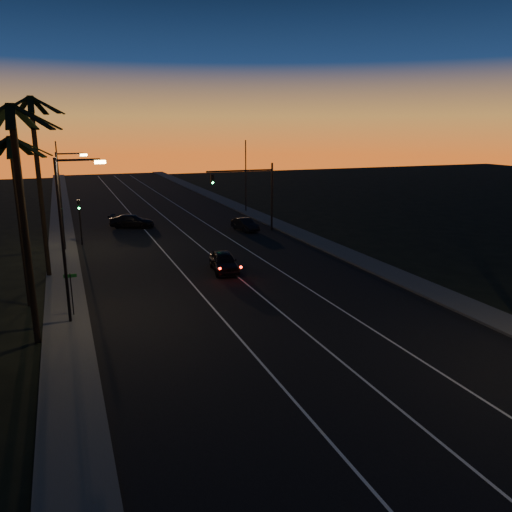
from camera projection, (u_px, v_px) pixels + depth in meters
name	position (u px, v px, depth m)	size (l,w,h in m)	color
road	(212.00, 261.00, 40.30)	(20.00, 170.00, 0.01)	black
sidewalk_left	(64.00, 275.00, 36.35)	(2.40, 170.00, 0.16)	#3A3A37
sidewalk_right	(333.00, 248.00, 44.22)	(2.40, 170.00, 0.16)	#3A3A37
lane_stripe_left	(175.00, 265.00, 39.25)	(0.12, 160.00, 0.01)	silver
lane_stripe_mid	(218.00, 260.00, 40.47)	(0.12, 160.00, 0.01)	silver
lane_stripe_right	(258.00, 256.00, 41.70)	(0.12, 160.00, 0.01)	silver
palm_near	(22.00, 202.00, 23.29)	(4.25, 4.16, 11.53)	black
palm_mid	(18.00, 203.00, 28.70)	(4.25, 4.16, 10.03)	black
palm_far	(38.00, 171.00, 34.12)	(4.25, 4.16, 12.53)	black
streetlight_left_near	(68.00, 228.00, 26.19)	(2.55, 0.26, 9.00)	black
streetlight_left_far	(64.00, 193.00, 42.51)	(2.55, 0.26, 8.50)	black
street_sign	(71.00, 289.00, 27.97)	(0.70, 0.06, 2.60)	black
signal_mast	(251.00, 185.00, 50.64)	(7.10, 0.41, 7.00)	black
signal_post	(80.00, 214.00, 45.26)	(0.28, 0.37, 4.20)	black
far_pole_left	(59.00, 181.00, 57.89)	(0.14, 0.14, 9.00)	black
far_pole_right	(246.00, 177.00, 62.90)	(0.14, 0.14, 9.00)	black
lead_car	(224.00, 262.00, 37.24)	(2.31, 5.05, 1.49)	black
right_car	(245.00, 224.00, 52.17)	(2.01, 4.06, 1.28)	black
cross_car	(132.00, 221.00, 53.80)	(5.15, 3.71, 1.38)	black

